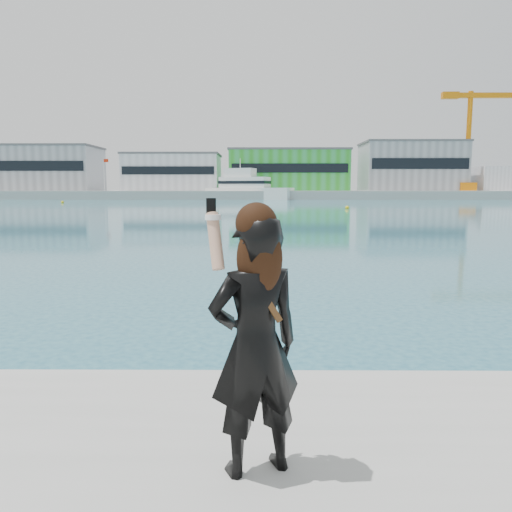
# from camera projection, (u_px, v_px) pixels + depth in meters

# --- Properties ---
(ground) EXTENTS (500.00, 500.00, 0.00)m
(ground) POSITION_uv_depth(u_px,v_px,m) (174.00, 507.00, 4.10)
(ground) COLOR #17536C
(ground) RESTS_ON ground
(far_quay) EXTENTS (320.00, 40.00, 2.00)m
(far_quay) POSITION_uv_depth(u_px,v_px,m) (257.00, 194.00, 132.77)
(far_quay) COLOR #9E9E99
(far_quay) RESTS_ON ground
(warehouse_grey_left) EXTENTS (26.52, 16.36, 11.50)m
(warehouse_grey_left) POSITION_uv_depth(u_px,v_px,m) (47.00, 168.00, 130.29)
(warehouse_grey_left) COLOR gray
(warehouse_grey_left) RESTS_ON far_quay
(warehouse_white) EXTENTS (24.48, 15.35, 9.50)m
(warehouse_white) POSITION_uv_depth(u_px,v_px,m) (173.00, 172.00, 130.17)
(warehouse_white) COLOR silver
(warehouse_white) RESTS_ON far_quay
(warehouse_green) EXTENTS (30.60, 16.36, 10.50)m
(warehouse_green) POSITION_uv_depth(u_px,v_px,m) (288.00, 170.00, 129.86)
(warehouse_green) COLOR green
(warehouse_green) RESTS_ON far_quay
(warehouse_grey_right) EXTENTS (25.50, 15.35, 12.50)m
(warehouse_grey_right) POSITION_uv_depth(u_px,v_px,m) (411.00, 166.00, 129.48)
(warehouse_grey_right) COLOR gray
(warehouse_grey_right) RESTS_ON far_quay
(ancillary_shed) EXTENTS (12.00, 10.00, 6.00)m
(ancillary_shed) POSITION_uv_depth(u_px,v_px,m) (499.00, 179.00, 127.78)
(ancillary_shed) COLOR silver
(ancillary_shed) RESTS_ON far_quay
(dock_crane) EXTENTS (23.00, 4.00, 24.00)m
(dock_crane) POSITION_uv_depth(u_px,v_px,m) (473.00, 137.00, 122.53)
(dock_crane) COLOR orange
(dock_crane) RESTS_ON far_quay
(flagpole_left) EXTENTS (1.28, 0.16, 8.00)m
(flagpole_left) POSITION_uv_depth(u_px,v_px,m) (104.00, 172.00, 123.41)
(flagpole_left) COLOR silver
(flagpole_left) RESTS_ON far_quay
(flagpole_right) EXTENTS (1.28, 0.16, 8.00)m
(flagpole_right) POSITION_uv_depth(u_px,v_px,m) (347.00, 172.00, 122.93)
(flagpole_right) COLOR silver
(flagpole_right) RESTS_ON far_quay
(motor_yacht) EXTENTS (21.10, 12.31, 9.51)m
(motor_yacht) POSITION_uv_depth(u_px,v_px,m) (247.00, 188.00, 117.15)
(motor_yacht) COLOR white
(motor_yacht) RESTS_ON ground
(buoy_near) EXTENTS (0.50, 0.50, 0.50)m
(buoy_near) POSITION_uv_depth(u_px,v_px,m) (347.00, 209.00, 63.34)
(buoy_near) COLOR yellow
(buoy_near) RESTS_ON ground
(buoy_far) EXTENTS (0.50, 0.50, 0.50)m
(buoy_far) POSITION_uv_depth(u_px,v_px,m) (62.00, 203.00, 88.37)
(buoy_far) COLOR yellow
(buoy_far) RESTS_ON ground
(woman) EXTENTS (0.71, 0.59, 1.74)m
(woman) POSITION_uv_depth(u_px,v_px,m) (255.00, 338.00, 3.09)
(woman) COLOR black
(woman) RESTS_ON near_quay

